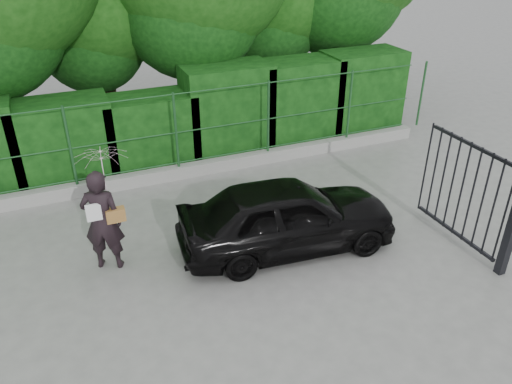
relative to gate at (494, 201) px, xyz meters
name	(u,v)px	position (x,y,z in m)	size (l,w,h in m)	color
ground	(229,298)	(-4.60, 0.72, -1.19)	(80.00, 80.00, 0.00)	gray
kerb	(163,175)	(-4.60, 5.22, -1.04)	(14.00, 0.25, 0.30)	#9E9E99
fence	(168,132)	(-4.38, 5.22, 0.01)	(14.13, 0.06, 1.80)	#1D4C23
hedge	(161,123)	(-4.31, 6.22, -0.15)	(14.20, 1.20, 2.30)	black
gate	(494,201)	(0.00, 0.00, 0.00)	(0.22, 2.33, 2.36)	black
woman	(103,196)	(-6.17, 2.40, 0.19)	(0.98, 0.87, 2.21)	black
car	(287,215)	(-3.09, 1.69, -0.51)	(1.61, 3.99, 1.36)	black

